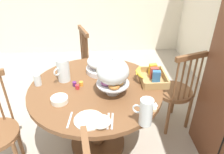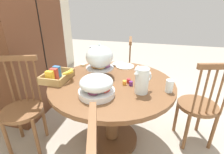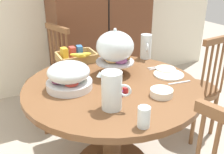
{
  "view_description": "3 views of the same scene",
  "coord_description": "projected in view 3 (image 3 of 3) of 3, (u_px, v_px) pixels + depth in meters",
  "views": [
    {
      "loc": [
        1.65,
        0.23,
        1.84
      ],
      "look_at": [
        -0.0,
        0.34,
        0.84
      ],
      "focal_mm": 35.24,
      "sensor_mm": 36.0,
      "label": 1
    },
    {
      "loc": [
        -1.45,
        -0.18,
        1.46
      ],
      "look_at": [
        -0.0,
        0.19,
        0.79
      ],
      "focal_mm": 27.55,
      "sensor_mm": 36.0,
      "label": 2
    },
    {
      "loc": [
        -0.67,
        -1.23,
        1.48
      ],
      "look_at": [
        -0.0,
        0.19,
        0.79
      ],
      "focal_mm": 40.71,
      "sensor_mm": 36.0,
      "label": 3
    }
  ],
  "objects": [
    {
      "name": "jam_jar_grape",
      "position": [
        120.0,
        94.0,
        1.56
      ],
      "size": [
        0.04,
        0.04,
        0.04
      ],
      "primitive_type": "cylinder",
      "color": "#5B2366",
      "rests_on": "dining_table"
    },
    {
      "name": "table_knife",
      "position": [
        159.0,
        68.0,
        1.99
      ],
      "size": [
        0.17,
        0.03,
        0.01
      ],
      "primitive_type": "cube",
      "rotation": [
        0.0,
        0.0,
        6.18
      ],
      "color": "silver",
      "rests_on": "dining_table"
    },
    {
      "name": "cereal_bowl",
      "position": [
        161.0,
        93.0,
        1.56
      ],
      "size": [
        0.14,
        0.14,
        0.04
      ],
      "primitive_type": "cylinder",
      "color": "white",
      "rests_on": "dining_table"
    },
    {
      "name": "china_plate_large",
      "position": [
        169.0,
        75.0,
        1.86
      ],
      "size": [
        0.22,
        0.22,
        0.01
      ],
      "primitive_type": "cylinder",
      "color": "white",
      "rests_on": "dining_table"
    },
    {
      "name": "drinking_glass",
      "position": [
        144.0,
        117.0,
        1.25
      ],
      "size": [
        0.06,
        0.06,
        0.11
      ],
      "primitive_type": "cylinder",
      "color": "silver",
      "rests_on": "dining_table"
    },
    {
      "name": "fruit_platter_covered",
      "position": [
        69.0,
        76.0,
        1.64
      ],
      "size": [
        0.3,
        0.3,
        0.18
      ],
      "color": "silver",
      "rests_on": "dining_table"
    },
    {
      "name": "butter_dish",
      "position": [
        126.0,
        56.0,
        2.23
      ],
      "size": [
        0.06,
        0.06,
        0.02
      ],
      "primitive_type": "cylinder",
      "color": "beige",
      "rests_on": "dining_table"
    },
    {
      "name": "soup_spoon",
      "position": [
        179.0,
        82.0,
        1.74
      ],
      "size": [
        0.17,
        0.03,
        0.01
      ],
      "primitive_type": "cube",
      "rotation": [
        0.0,
        0.0,
        6.18
      ],
      "color": "silver",
      "rests_on": "dining_table"
    },
    {
      "name": "pastry_stand_with_dome",
      "position": [
        115.0,
        48.0,
        1.82
      ],
      "size": [
        0.28,
        0.28,
        0.34
      ],
      "color": "silver",
      "rests_on": "dining_table"
    },
    {
      "name": "jam_jar_apricot",
      "position": [
        116.0,
        90.0,
        1.61
      ],
      "size": [
        0.04,
        0.04,
        0.04
      ],
      "primitive_type": "cylinder",
      "color": "orange",
      "rests_on": "dining_table"
    },
    {
      "name": "orange_juice_pitcher",
      "position": [
        146.0,
        47.0,
        2.18
      ],
      "size": [
        0.09,
        0.17,
        0.21
      ],
      "color": "silver",
      "rests_on": "dining_table"
    },
    {
      "name": "cereal_basket",
      "position": [
        76.0,
        56.0,
        2.12
      ],
      "size": [
        0.32,
        0.3,
        0.12
      ],
      "color": "tan",
      "rests_on": "dining_table"
    },
    {
      "name": "windsor_chair_far_side",
      "position": [
        49.0,
        81.0,
        2.46
      ],
      "size": [
        0.43,
        0.43,
        0.97
      ],
      "color": "brown",
      "rests_on": "ground_plane"
    },
    {
      "name": "china_plate_small",
      "position": [
        166.0,
        69.0,
        1.94
      ],
      "size": [
        0.15,
        0.15,
        0.01
      ],
      "primitive_type": "cylinder",
      "color": "white",
      "rests_on": "china_plate_large"
    },
    {
      "name": "dining_table",
      "position": [
        112.0,
        110.0,
        1.82
      ],
      "size": [
        1.2,
        1.2,
        0.74
      ],
      "color": "brown",
      "rests_on": "ground_plane"
    },
    {
      "name": "dinner_fork",
      "position": [
        157.0,
        67.0,
        2.01
      ],
      "size": [
        0.17,
        0.03,
        0.01
      ],
      "primitive_type": "cube",
      "rotation": [
        0.0,
        0.0,
        6.18
      ],
      "color": "silver",
      "rests_on": "dining_table"
    },
    {
      "name": "jam_jar_strawberry",
      "position": [
        125.0,
        90.0,
        1.6
      ],
      "size": [
        0.04,
        0.04,
        0.04
      ],
      "primitive_type": "cylinder",
      "color": "#B7282D",
      "rests_on": "dining_table"
    },
    {
      "name": "milk_pitcher",
      "position": [
        112.0,
        92.0,
        1.4
      ],
      "size": [
        0.16,
        0.15,
        0.22
      ],
      "color": "silver",
      "rests_on": "dining_table"
    },
    {
      "name": "windsor_chair_facing_door",
      "position": [
        197.0,
        90.0,
        2.28
      ],
      "size": [
        0.4,
        0.4,
        0.97
      ],
      "color": "brown",
      "rests_on": "ground_plane"
    },
    {
      "name": "wooden_armoire",
      "position": [
        99.0,
        13.0,
        2.9
      ],
      "size": [
        1.18,
        0.6,
        1.96
      ],
      "color": "brown",
      "rests_on": "ground_plane"
    }
  ]
}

